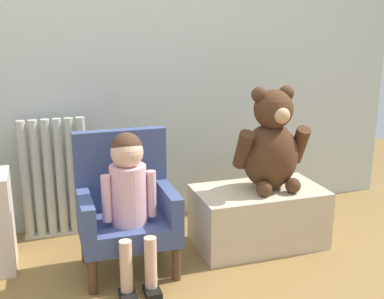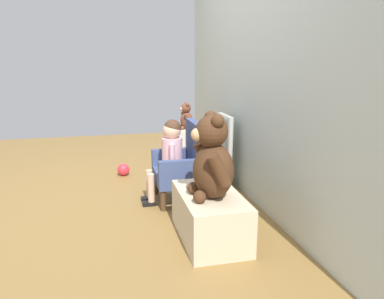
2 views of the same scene
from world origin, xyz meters
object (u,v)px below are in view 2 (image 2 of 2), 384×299
(small_dresser, at_px, (185,152))
(large_teddy_bear, at_px, (212,161))
(small_teddy_bear, at_px, (186,117))
(child_figure, at_px, (169,149))
(toy_ball, at_px, (123,170))
(child_armchair, at_px, (183,165))
(low_bench, at_px, (210,216))
(radiator, at_px, (225,150))

(small_dresser, height_order, large_teddy_bear, large_teddy_bear)
(large_teddy_bear, bearing_deg, small_teddy_bear, 173.75)
(child_figure, bearing_deg, toy_ball, -157.14)
(child_armchair, bearing_deg, small_teddy_bear, 164.86)
(child_figure, relative_size, toy_ball, 5.61)
(low_bench, xyz_separation_m, large_teddy_bear, (0.06, -0.01, 0.40))
(small_dresser, distance_m, small_teddy_bear, 0.36)
(small_teddy_bear, bearing_deg, small_dresser, -155.15)
(child_armchair, xyz_separation_m, toy_ball, (-0.82, -0.46, -0.25))
(small_dresser, relative_size, large_teddy_bear, 0.89)
(low_bench, height_order, small_teddy_bear, small_teddy_bear)
(low_bench, relative_size, large_teddy_bear, 1.25)
(radiator, relative_size, low_bench, 0.99)
(small_dresser, bearing_deg, radiator, 36.46)
(child_figure, bearing_deg, low_bench, 11.04)
(radiator, xyz_separation_m, toy_ball, (-0.51, -0.93, -0.27))
(small_dresser, bearing_deg, child_figure, -21.89)
(child_figure, height_order, small_teddy_bear, small_teddy_bear)
(child_armchair, distance_m, large_teddy_bear, 0.82)
(large_teddy_bear, bearing_deg, low_bench, 174.55)
(low_bench, xyz_separation_m, small_teddy_bear, (-1.42, 0.16, 0.45))
(child_armchair, bearing_deg, toy_ball, -150.87)
(low_bench, relative_size, toy_ball, 5.47)
(small_dresser, height_order, toy_ball, small_dresser)
(radiator, distance_m, large_teddy_bear, 1.20)
(small_dresser, bearing_deg, small_teddy_bear, 24.85)
(child_armchair, height_order, toy_ball, child_armchair)
(low_bench, bearing_deg, large_teddy_bear, -5.45)
(child_figure, xyz_separation_m, small_teddy_bear, (-0.69, 0.30, 0.15))
(radiator, bearing_deg, toy_ball, -118.61)
(toy_ball, bearing_deg, child_armchair, 29.13)
(radiator, bearing_deg, small_dresser, -143.54)
(child_figure, relative_size, large_teddy_bear, 1.28)
(radiator, relative_size, child_figure, 0.96)
(child_figure, height_order, large_teddy_bear, large_teddy_bear)
(low_bench, bearing_deg, small_dresser, 174.25)
(low_bench, relative_size, small_teddy_bear, 2.56)
(small_teddy_bear, bearing_deg, radiator, 37.08)
(child_armchair, distance_m, toy_ball, 0.97)
(child_figure, distance_m, low_bench, 0.80)
(small_dresser, distance_m, low_bench, 1.45)
(large_teddy_bear, bearing_deg, child_armchair, -178.13)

